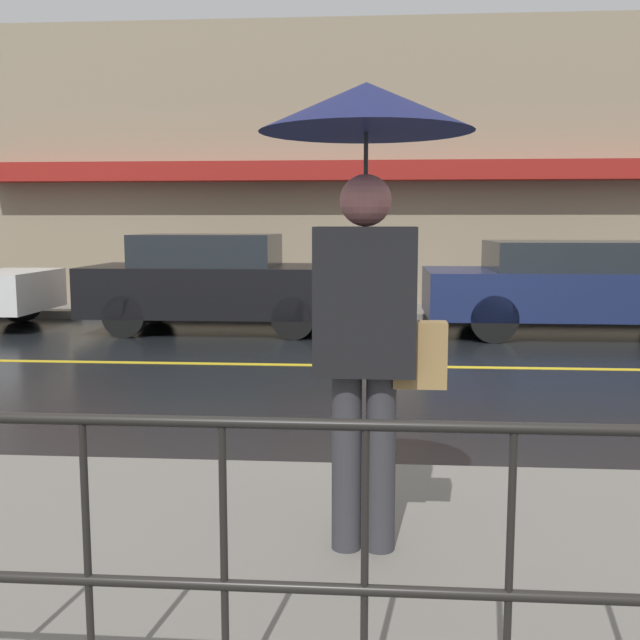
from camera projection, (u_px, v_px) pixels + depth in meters
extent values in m
plane|color=black|center=(466.00, 367.00, 8.62)|extent=(80.00, 80.00, 0.00)
cube|color=slate|center=(608.00, 581.00, 3.34)|extent=(28.00, 2.72, 0.13)
cube|color=slate|center=(435.00, 313.00, 13.34)|extent=(28.00, 1.64, 0.13)
cube|color=gold|center=(466.00, 367.00, 8.62)|extent=(25.20, 0.12, 0.01)
cube|color=gray|center=(433.00, 167.00, 13.96)|extent=(28.00, 0.30, 5.39)
cube|color=maroon|center=(435.00, 170.00, 13.55)|extent=(16.80, 0.55, 0.35)
cylinder|color=black|center=(88.00, 566.00, 2.32)|extent=(0.02, 0.02, 0.93)
cylinder|color=black|center=(224.00, 571.00, 2.28)|extent=(0.02, 0.02, 0.93)
cylinder|color=black|center=(365.00, 575.00, 2.25)|extent=(0.02, 0.02, 0.93)
cylinder|color=black|center=(509.00, 581.00, 2.22)|extent=(0.02, 0.02, 0.93)
cylinder|color=#333338|center=(347.00, 462.00, 3.47)|extent=(0.14, 0.14, 0.84)
cylinder|color=#333338|center=(381.00, 462.00, 3.46)|extent=(0.14, 0.14, 0.84)
cube|color=black|center=(365.00, 301.00, 3.37)|extent=(0.45, 0.27, 0.66)
sphere|color=tan|center=(366.00, 200.00, 3.31)|extent=(0.23, 0.23, 0.23)
cylinder|color=#262628|center=(365.00, 218.00, 3.32)|extent=(0.02, 0.02, 0.74)
cone|color=#191E4C|center=(366.00, 107.00, 3.26)|extent=(0.95, 0.95, 0.21)
cube|color=#9E7A47|center=(420.00, 354.00, 3.38)|extent=(0.24, 0.12, 0.30)
cylinder|color=black|center=(21.00, 302.00, 12.57)|extent=(0.68, 0.22, 0.68)
cube|color=black|center=(219.00, 290.00, 11.50)|extent=(3.98, 1.78, 0.74)
cube|color=#1E2328|center=(208.00, 250.00, 11.44)|extent=(2.07, 1.64, 0.48)
cylinder|color=black|center=(304.00, 306.00, 12.22)|extent=(0.62, 0.22, 0.62)
cylinder|color=black|center=(293.00, 318.00, 10.68)|extent=(0.62, 0.22, 0.62)
cylinder|color=black|center=(156.00, 305.00, 12.41)|extent=(0.62, 0.22, 0.62)
cylinder|color=black|center=(125.00, 316.00, 10.86)|extent=(0.62, 0.22, 0.62)
cube|color=#19234C|center=(585.00, 293.00, 11.09)|extent=(4.69, 1.93, 0.68)
cube|color=#1E2328|center=(573.00, 256.00, 11.04)|extent=(2.44, 1.77, 0.43)
cylinder|color=black|center=(477.00, 305.00, 12.08)|extent=(0.67, 0.22, 0.67)
cylinder|color=black|center=(494.00, 319.00, 10.39)|extent=(0.67, 0.22, 0.67)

